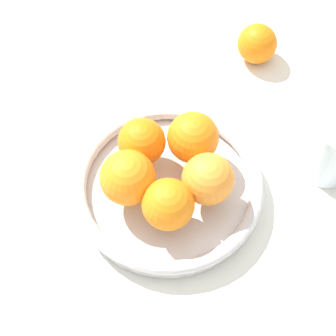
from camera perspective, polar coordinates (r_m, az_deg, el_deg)
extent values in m
plane|color=silver|center=(0.81, 0.00, -2.64)|extent=(4.00, 4.00, 0.00)
cylinder|color=silver|center=(0.80, 0.00, -2.33)|extent=(0.26, 0.26, 0.02)
torus|color=silver|center=(0.78, 0.00, -1.68)|extent=(0.27, 0.27, 0.02)
sphere|color=orange|center=(0.74, 4.08, -1.13)|extent=(0.07, 0.07, 0.07)
sphere|color=orange|center=(0.77, 2.55, 3.12)|extent=(0.07, 0.07, 0.07)
sphere|color=orange|center=(0.77, -2.69, 2.69)|extent=(0.07, 0.07, 0.07)
sphere|color=orange|center=(0.74, -4.12, -0.99)|extent=(0.07, 0.07, 0.07)
sphere|color=orange|center=(0.72, 0.01, -3.72)|extent=(0.07, 0.07, 0.07)
sphere|color=orange|center=(0.95, 9.05, 12.37)|extent=(0.06, 0.06, 0.06)
cylinder|color=silver|center=(0.82, 16.55, 1.50)|extent=(0.06, 0.06, 0.10)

